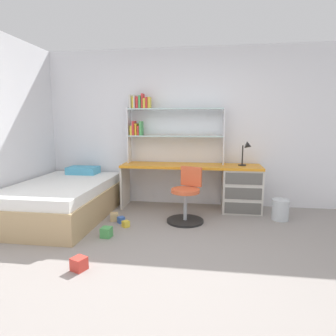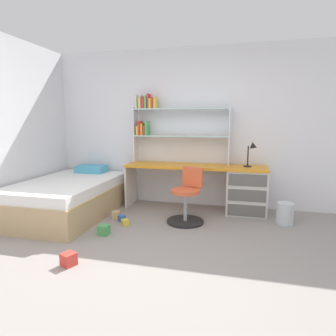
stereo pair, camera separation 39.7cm
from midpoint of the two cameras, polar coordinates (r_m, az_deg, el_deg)
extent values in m
cube|color=gray|center=(2.91, 1.72, -19.90)|extent=(5.86, 5.70, 0.02)
cube|color=silver|center=(4.90, 7.82, 7.76)|extent=(5.86, 0.06, 2.59)
cube|color=orange|center=(4.63, 7.75, 0.31)|extent=(2.21, 0.54, 0.04)
cube|color=beige|center=(4.68, 17.54, -4.43)|extent=(0.60, 0.52, 0.68)
cube|color=beige|center=(4.93, -5.04, -3.36)|extent=(0.03, 0.49, 0.68)
cube|color=#5E5B57|center=(4.49, 17.59, -8.03)|extent=(0.54, 0.01, 0.17)
cube|color=#5E5B57|center=(4.43, 17.73, -5.21)|extent=(0.54, 0.01, 0.17)
cube|color=#5E5B57|center=(4.38, 17.87, -2.33)|extent=(0.54, 0.01, 0.17)
cube|color=silver|center=(4.95, -4.10, 6.48)|extent=(0.02, 0.22, 0.91)
cube|color=silver|center=(4.71, 14.34, 6.09)|extent=(0.02, 0.22, 0.91)
cube|color=silver|center=(4.77, 4.89, 6.25)|extent=(1.54, 0.22, 0.02)
cube|color=silver|center=(4.77, 4.96, 11.50)|extent=(1.54, 0.22, 0.02)
cube|color=yellow|center=(4.93, -3.57, 7.39)|extent=(0.04, 0.15, 0.16)
cube|color=red|center=(4.92, -3.13, 7.83)|extent=(0.03, 0.18, 0.23)
cube|color=gold|center=(4.91, -2.63, 7.60)|extent=(0.03, 0.18, 0.19)
cube|color=red|center=(4.90, -2.21, 7.40)|extent=(0.03, 0.16, 0.16)
cube|color=#4CA559|center=(4.89, -1.77, 7.82)|extent=(0.04, 0.16, 0.23)
cube|color=beige|center=(4.94, -3.68, 12.80)|extent=(0.03, 0.18, 0.22)
cube|color=yellow|center=(4.93, -3.23, 12.64)|extent=(0.03, 0.13, 0.19)
cube|color=beige|center=(4.92, -2.89, 12.80)|extent=(0.02, 0.17, 0.21)
cube|color=red|center=(4.91, -2.41, 12.66)|extent=(0.04, 0.15, 0.19)
cube|color=#4CA559|center=(4.90, -1.88, 12.78)|extent=(0.04, 0.16, 0.20)
cube|color=red|center=(4.89, -1.39, 12.96)|extent=(0.02, 0.17, 0.23)
cube|color=yellow|center=(4.88, -1.00, 12.54)|extent=(0.04, 0.16, 0.16)
cube|color=red|center=(4.87, -0.54, 12.63)|extent=(0.03, 0.19, 0.18)
cube|color=yellow|center=(4.86, -0.12, 12.67)|extent=(0.04, 0.13, 0.18)
cylinder|color=black|center=(4.63, 17.73, 0.32)|extent=(0.12, 0.12, 0.02)
cylinder|color=black|center=(4.61, 17.82, 2.26)|extent=(0.02, 0.02, 0.30)
cone|color=black|center=(4.55, 18.96, 4.02)|extent=(0.12, 0.11, 0.13)
cylinder|color=black|center=(4.16, 6.18, -10.41)|extent=(0.52, 0.52, 0.03)
cylinder|color=#A5A8AD|center=(4.10, 6.22, -7.81)|extent=(0.05, 0.05, 0.43)
cylinder|color=#D85933|center=(4.04, 6.28, -4.58)|extent=(0.40, 0.40, 0.05)
cube|color=#D85933|center=(4.16, 7.57, -1.75)|extent=(0.31, 0.16, 0.28)
cube|color=tan|center=(4.65, -16.64, -6.39)|extent=(1.25, 1.97, 0.38)
cube|color=white|center=(4.58, -16.79, -3.24)|extent=(1.19, 1.91, 0.14)
cube|color=#4CA5CC|center=(5.19, -12.72, -0.20)|extent=(0.50, 0.32, 0.12)
cylinder|color=silver|center=(4.44, 24.43, -8.14)|extent=(0.24, 0.24, 0.30)
cube|color=#3860B7|center=(4.20, -6.36, -9.83)|extent=(0.12, 0.12, 0.09)
cube|color=#479E51|center=(3.75, -9.52, -11.94)|extent=(0.13, 0.13, 0.12)
cube|color=gold|center=(4.03, -5.60, -10.65)|extent=(0.12, 0.12, 0.08)
cube|color=red|center=(3.09, -15.34, -16.97)|extent=(0.16, 0.16, 0.12)
cube|color=tan|center=(4.31, -7.56, -9.19)|extent=(0.14, 0.14, 0.11)
camera|label=1|loc=(0.20, -87.14, 0.46)|focal=31.06mm
camera|label=2|loc=(0.20, 92.86, -0.46)|focal=31.06mm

